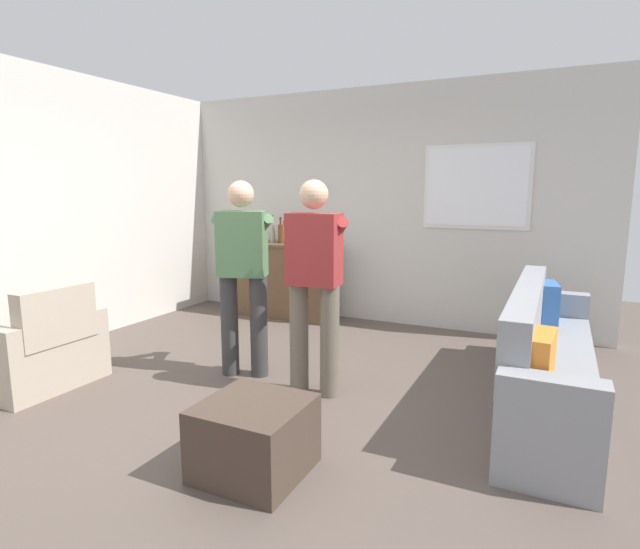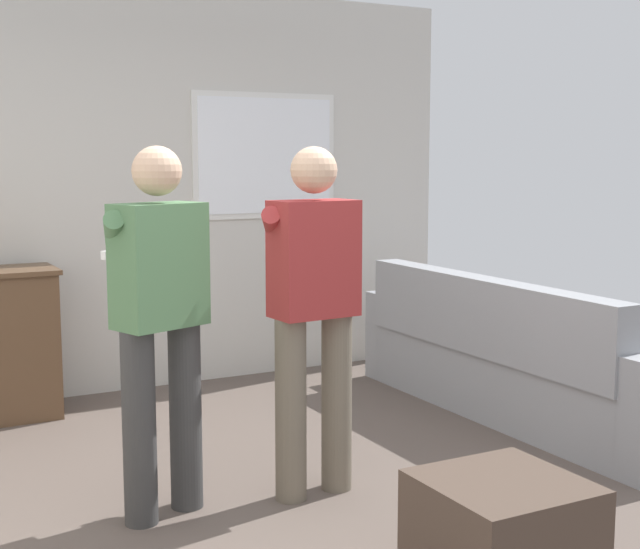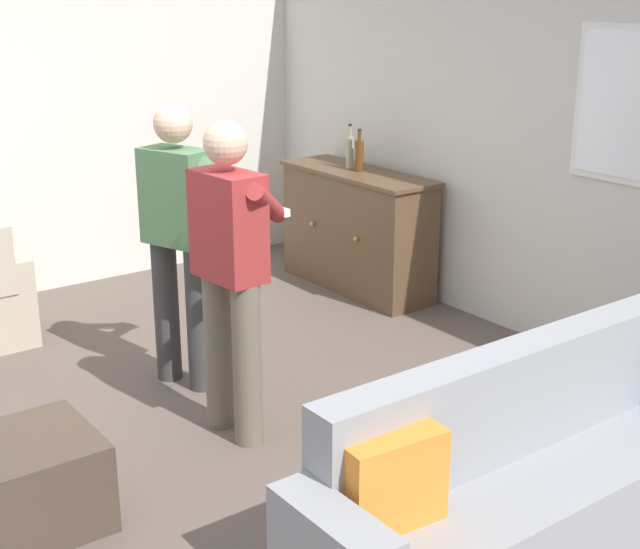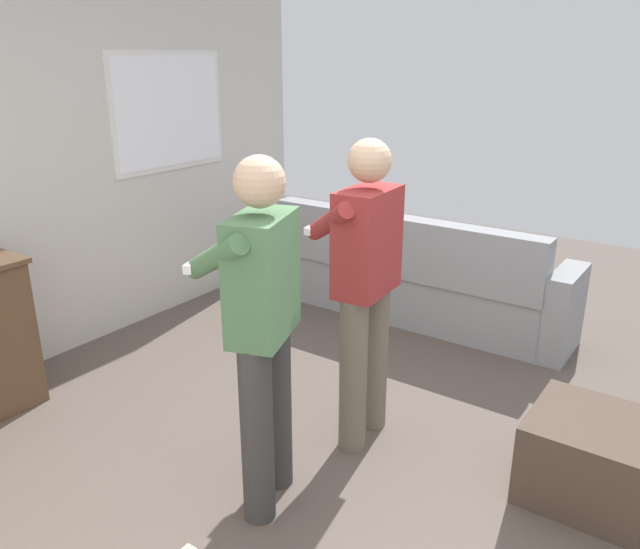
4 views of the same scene
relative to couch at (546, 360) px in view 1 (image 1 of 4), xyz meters
The scene contains 11 objects.
ground 2.16m from the couch, 156.76° to the right, with size 10.40×10.40×0.00m, color brown.
wall_back_with_window 2.86m from the couch, 136.77° to the left, with size 5.20×0.15×2.80m.
wall_side_left 4.82m from the couch, 169.67° to the right, with size 0.12×5.20×2.80m, color silver.
couch is the anchor object (origin of this frame).
armchair 4.00m from the couch, 159.03° to the right, with size 0.65×0.88×0.85m.
sideboard_cabinet 3.48m from the couch, 155.20° to the left, with size 1.42×0.49×0.94m.
bottle_wine_green 3.54m from the couch, 155.07° to the left, with size 0.07×0.07×0.32m.
bottle_liquor_amber 3.65m from the couch, 155.81° to the left, with size 0.06×0.06×0.35m.
ottoman 2.28m from the couch, 129.78° to the right, with size 0.57×0.57×0.42m, color #47382D.
person_standing_left 2.50m from the couch, 168.59° to the right, with size 0.53×0.52×1.68m.
person_standing_right 1.85m from the couch, 160.87° to the right, with size 0.56×0.49×1.68m.
Camera 1 is at (1.99, -3.13, 1.60)m, focal length 28.00 mm.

